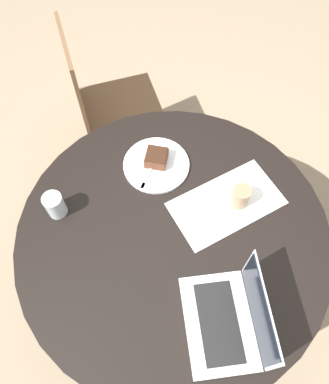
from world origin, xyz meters
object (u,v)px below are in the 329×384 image
coffee_glass (240,197)px  laptop (229,320)px  chair (107,107)px  plate (156,165)px

coffee_glass → laptop: bearing=37.4°
chair → plate: 0.66m
laptop → chair: bearing=16.9°
laptop → plate: bearing=14.3°
plate → coffee_glass: size_ratio=2.84×
coffee_glass → plate: bearing=-70.8°
plate → laptop: (0.24, 0.61, 0.03)m
plate → coffee_glass: (-0.12, 0.34, 0.04)m
plate → coffee_glass: coffee_glass is taller
plate → coffee_glass: 0.36m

